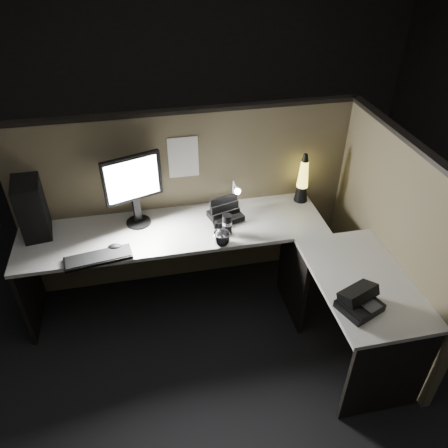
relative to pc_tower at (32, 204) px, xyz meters
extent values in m
plane|color=black|center=(1.15, -0.82, -0.95)|extent=(6.00, 6.00, 0.00)
plane|color=#282623|center=(1.15, 2.18, 0.40)|extent=(6.00, 0.00, 6.00)
cube|color=brown|center=(1.15, 0.11, -0.20)|extent=(2.66, 0.06, 1.50)
cube|color=brown|center=(2.48, -0.72, -0.20)|extent=(0.06, 1.66, 1.50)
cube|color=#BBB9B1|center=(1.00, -0.22, -0.23)|extent=(2.30, 0.60, 0.03)
cube|color=#BBB9B1|center=(2.15, -1.02, -0.23)|extent=(0.60, 1.00, 0.03)
cube|color=black|center=(-0.13, -0.22, -0.60)|extent=(0.03, 0.55, 0.70)
cube|color=black|center=(2.15, -1.50, -0.60)|extent=(0.55, 0.03, 0.70)
cube|color=black|center=(1.87, -0.52, -0.60)|extent=(0.03, 0.55, 0.70)
cube|color=black|center=(0.00, 0.00, 0.00)|extent=(0.24, 0.43, 0.43)
cylinder|color=black|center=(0.74, -0.09, -0.21)|extent=(0.19, 0.19, 0.02)
cube|color=black|center=(0.74, -0.07, -0.10)|extent=(0.06, 0.06, 0.21)
cube|color=black|center=(0.74, -0.07, 0.17)|extent=(0.42, 0.17, 0.35)
cube|color=white|center=(0.74, -0.09, 0.17)|extent=(0.36, 0.13, 0.30)
cube|color=black|center=(0.45, -0.46, -0.21)|extent=(0.47, 0.22, 0.02)
ellipsoid|color=black|center=(0.56, -0.38, -0.20)|extent=(0.11, 0.08, 0.04)
cube|color=silver|center=(1.50, 0.00, -0.20)|extent=(0.04, 0.05, 0.03)
cylinder|color=silver|center=(1.50, 0.00, -0.08)|extent=(0.01, 0.01, 0.20)
cylinder|color=silver|center=(1.50, -0.07, 0.01)|extent=(0.01, 0.13, 0.01)
sphere|color=white|center=(1.50, -0.15, 0.01)|extent=(0.05, 0.05, 0.05)
cube|color=black|center=(1.40, -0.16, -0.19)|extent=(0.28, 0.26, 0.05)
cube|color=black|center=(1.40, -0.19, -0.16)|extent=(0.23, 0.08, 0.08)
cube|color=black|center=(1.40, -0.09, -0.12)|extent=(0.23, 0.08, 0.16)
cone|color=black|center=(2.07, -0.03, -0.15)|extent=(0.11, 0.11, 0.13)
cone|color=#FFE843|center=(2.07, -0.03, 0.03)|extent=(0.09, 0.09, 0.23)
sphere|color=maroon|center=(2.07, -0.03, -0.04)|extent=(0.05, 0.05, 0.05)
sphere|color=maroon|center=(2.07, -0.03, 0.04)|extent=(0.03, 0.03, 0.03)
cone|color=black|center=(2.07, -0.03, 0.17)|extent=(0.06, 0.06, 0.06)
cylinder|color=black|center=(1.37, -0.36, -0.13)|extent=(0.07, 0.07, 0.17)
imported|color=#BBBCC3|center=(1.31, -0.48, -0.17)|extent=(0.15, 0.15, 0.10)
sphere|color=#FFF728|center=(2.07, -0.04, -0.17)|extent=(0.05, 0.05, 0.05)
cube|color=white|center=(1.13, 0.08, 0.22)|extent=(0.23, 0.00, 0.33)
cube|color=black|center=(2.00, -1.25, -0.19)|extent=(0.29, 0.27, 0.05)
cube|color=black|center=(2.00, -1.21, -0.13)|extent=(0.27, 0.22, 0.11)
cube|color=black|center=(1.93, -1.30, -0.16)|extent=(0.11, 0.18, 0.04)
cube|color=#3F3F42|center=(2.05, -1.28, -0.16)|extent=(0.13, 0.13, 0.00)
camera|label=1|loc=(0.83, -2.88, 1.74)|focal=35.00mm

